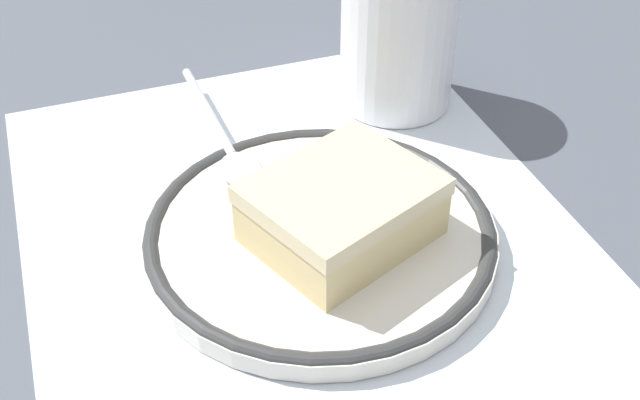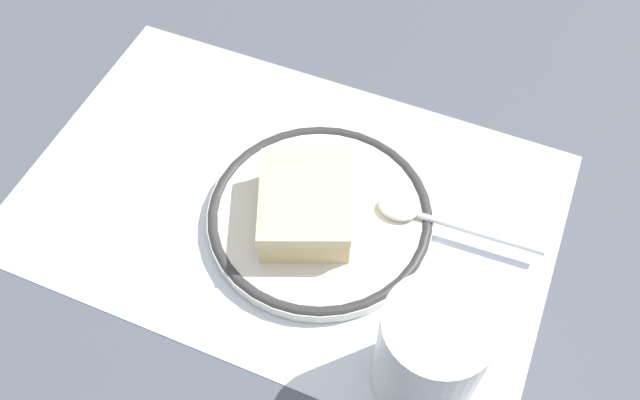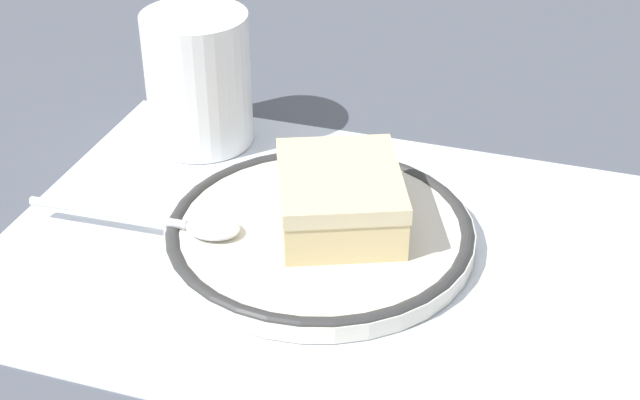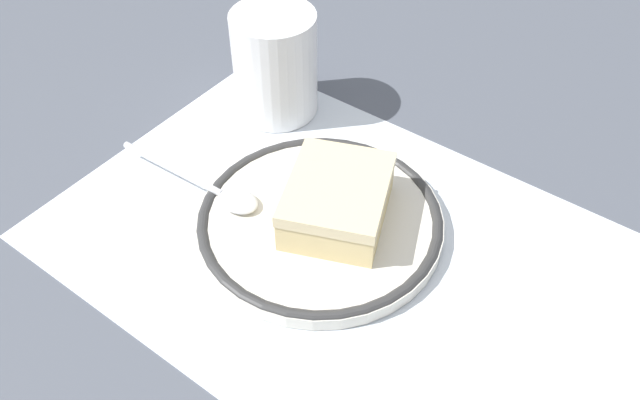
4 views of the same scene
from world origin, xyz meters
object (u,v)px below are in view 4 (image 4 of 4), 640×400
object	(u,v)px
spoon	(216,190)
cup	(275,70)
plate	(320,221)
cake_slice	(337,200)

from	to	relation	value
spoon	cup	xyz separation A→B (m)	(-0.04, 0.13, 0.03)
plate	cup	world-z (taller)	cup
cake_slice	cup	world-z (taller)	cup
cup	cake_slice	bearing A→B (deg)	-34.21
plate	cake_slice	size ratio (longest dim) A/B	1.72
spoon	cup	world-z (taller)	cup
cake_slice	spoon	bearing A→B (deg)	-158.38
plate	spoon	distance (m)	0.09
cup	spoon	bearing A→B (deg)	-72.28
plate	cup	bearing A→B (deg)	141.19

